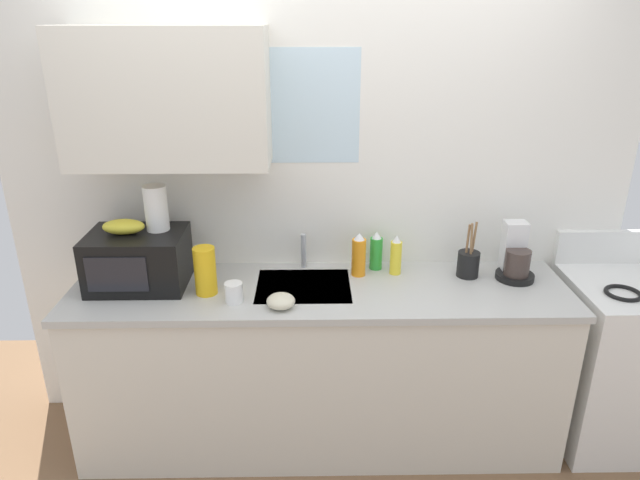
{
  "coord_description": "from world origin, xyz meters",
  "views": [
    {
      "loc": [
        -0.04,
        -2.48,
        2.14
      ],
      "look_at": [
        0.0,
        0.0,
        1.15
      ],
      "focal_mm": 31.7,
      "sensor_mm": 36.0,
      "label": 1
    }
  ],
  "objects_px": {
    "banana_bunch": "(123,227)",
    "coffee_maker": "(515,258)",
    "microwave": "(138,259)",
    "dish_soap_bottle_green": "(376,252)",
    "small_bowl": "(281,301)",
    "paper_towel_roll": "(156,208)",
    "utensil_crock": "(468,263)",
    "mug_white": "(234,292)",
    "stove_range": "(618,361)",
    "dish_soap_bottle_orange": "(359,255)",
    "cereal_canister": "(205,271)",
    "dish_soap_bottle_yellow": "(396,256)"
  },
  "relations": [
    {
      "from": "microwave",
      "to": "dish_soap_bottle_yellow",
      "type": "distance_m",
      "value": 1.28
    },
    {
      "from": "stove_range",
      "to": "mug_white",
      "type": "bearing_deg",
      "value": -175.82
    },
    {
      "from": "dish_soap_bottle_green",
      "to": "mug_white",
      "type": "relative_size",
      "value": 2.16
    },
    {
      "from": "stove_range",
      "to": "utensil_crock",
      "type": "height_order",
      "value": "utensil_crock"
    },
    {
      "from": "microwave",
      "to": "coffee_maker",
      "type": "relative_size",
      "value": 1.64
    },
    {
      "from": "paper_towel_roll",
      "to": "small_bowl",
      "type": "relative_size",
      "value": 1.69
    },
    {
      "from": "coffee_maker",
      "to": "mug_white",
      "type": "relative_size",
      "value": 2.95
    },
    {
      "from": "mug_white",
      "to": "paper_towel_roll",
      "type": "bearing_deg",
      "value": 147.86
    },
    {
      "from": "stove_range",
      "to": "cereal_canister",
      "type": "relative_size",
      "value": 4.62
    },
    {
      "from": "stove_range",
      "to": "small_bowl",
      "type": "height_order",
      "value": "stove_range"
    },
    {
      "from": "stove_range",
      "to": "microwave",
      "type": "xyz_separation_m",
      "value": [
        -2.45,
        0.04,
        0.58
      ]
    },
    {
      "from": "cereal_canister",
      "to": "small_bowl",
      "type": "distance_m",
      "value": 0.4
    },
    {
      "from": "coffee_maker",
      "to": "dish_soap_bottle_orange",
      "type": "bearing_deg",
      "value": 177.47
    },
    {
      "from": "cereal_canister",
      "to": "banana_bunch",
      "type": "bearing_deg",
      "value": 165.62
    },
    {
      "from": "small_bowl",
      "to": "dish_soap_bottle_green",
      "type": "bearing_deg",
      "value": 41.34
    },
    {
      "from": "stove_range",
      "to": "dish_soap_bottle_green",
      "type": "bearing_deg",
      "value": 170.32
    },
    {
      "from": "paper_towel_roll",
      "to": "coffee_maker",
      "type": "bearing_deg",
      "value": 0.27
    },
    {
      "from": "dish_soap_bottle_orange",
      "to": "mug_white",
      "type": "height_order",
      "value": "dish_soap_bottle_orange"
    },
    {
      "from": "dish_soap_bottle_orange",
      "to": "small_bowl",
      "type": "relative_size",
      "value": 1.76
    },
    {
      "from": "stove_range",
      "to": "paper_towel_roll",
      "type": "relative_size",
      "value": 4.91
    },
    {
      "from": "utensil_crock",
      "to": "small_bowl",
      "type": "relative_size",
      "value": 2.26
    },
    {
      "from": "coffee_maker",
      "to": "dish_soap_bottle_yellow",
      "type": "distance_m",
      "value": 0.6
    },
    {
      "from": "stove_range",
      "to": "banana_bunch",
      "type": "xyz_separation_m",
      "value": [
        -2.5,
        0.05,
        0.75
      ]
    },
    {
      "from": "microwave",
      "to": "dish_soap_bottle_green",
      "type": "height_order",
      "value": "microwave"
    },
    {
      "from": "paper_towel_roll",
      "to": "mug_white",
      "type": "distance_m",
      "value": 0.56
    },
    {
      "from": "microwave",
      "to": "stove_range",
      "type": "bearing_deg",
      "value": -1.05
    },
    {
      "from": "banana_bunch",
      "to": "coffee_maker",
      "type": "height_order",
      "value": "banana_bunch"
    },
    {
      "from": "banana_bunch",
      "to": "paper_towel_roll",
      "type": "xyz_separation_m",
      "value": [
        0.15,
        0.05,
        0.08
      ]
    },
    {
      "from": "paper_towel_roll",
      "to": "utensil_crock",
      "type": "xyz_separation_m",
      "value": [
        1.54,
        0.02,
        -0.31
      ]
    },
    {
      "from": "dish_soap_bottle_orange",
      "to": "dish_soap_bottle_yellow",
      "type": "xyz_separation_m",
      "value": [
        0.19,
        0.01,
        -0.01
      ]
    },
    {
      "from": "paper_towel_roll",
      "to": "dish_soap_bottle_orange",
      "type": "bearing_deg",
      "value": 2.51
    },
    {
      "from": "banana_bunch",
      "to": "paper_towel_roll",
      "type": "relative_size",
      "value": 0.91
    },
    {
      "from": "cereal_canister",
      "to": "utensil_crock",
      "type": "distance_m",
      "value": 1.31
    },
    {
      "from": "utensil_crock",
      "to": "banana_bunch",
      "type": "bearing_deg",
      "value": -177.63
    },
    {
      "from": "dish_soap_bottle_orange",
      "to": "mug_white",
      "type": "distance_m",
      "value": 0.67
    },
    {
      "from": "utensil_crock",
      "to": "dish_soap_bottle_green",
      "type": "bearing_deg",
      "value": 167.68
    },
    {
      "from": "paper_towel_roll",
      "to": "small_bowl",
      "type": "bearing_deg",
      "value": -26.49
    },
    {
      "from": "utensil_crock",
      "to": "cereal_canister",
      "type": "bearing_deg",
      "value": -172.54
    },
    {
      "from": "small_bowl",
      "to": "dish_soap_bottle_orange",
      "type": "bearing_deg",
      "value": 42.07
    },
    {
      "from": "dish_soap_bottle_yellow",
      "to": "small_bowl",
      "type": "bearing_deg",
      "value": -148.01
    },
    {
      "from": "dish_soap_bottle_orange",
      "to": "utensil_crock",
      "type": "relative_size",
      "value": 0.78
    },
    {
      "from": "coffee_maker",
      "to": "dish_soap_bottle_green",
      "type": "height_order",
      "value": "coffee_maker"
    },
    {
      "from": "dish_soap_bottle_green",
      "to": "small_bowl",
      "type": "xyz_separation_m",
      "value": [
        -0.48,
        -0.42,
        -0.06
      ]
    },
    {
      "from": "dish_soap_bottle_green",
      "to": "small_bowl",
      "type": "distance_m",
      "value": 0.64
    },
    {
      "from": "paper_towel_roll",
      "to": "dish_soap_bottle_yellow",
      "type": "bearing_deg",
      "value": 2.76
    },
    {
      "from": "microwave",
      "to": "banana_bunch",
      "type": "xyz_separation_m",
      "value": [
        -0.05,
        0.0,
        0.17
      ]
    },
    {
      "from": "stove_range",
      "to": "microwave",
      "type": "distance_m",
      "value": 2.51
    },
    {
      "from": "dish_soap_bottle_orange",
      "to": "dish_soap_bottle_green",
      "type": "bearing_deg",
      "value": 38.3
    },
    {
      "from": "utensil_crock",
      "to": "small_bowl",
      "type": "bearing_deg",
      "value": -161.11
    },
    {
      "from": "banana_bunch",
      "to": "paper_towel_roll",
      "type": "distance_m",
      "value": 0.18
    }
  ]
}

